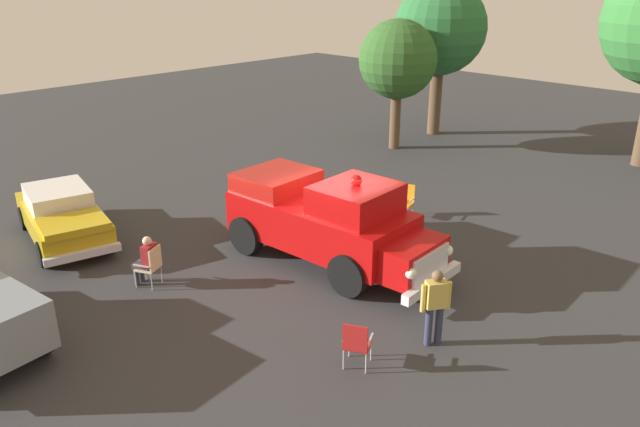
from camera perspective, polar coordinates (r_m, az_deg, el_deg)
ground_plane at (r=16.21m, az=1.27°, el=-4.46°), size 60.00×60.00×0.00m
vintage_fire_truck at (r=15.70m, az=0.64°, el=-0.56°), size 2.59×6.06×2.59m
classic_hot_rod at (r=18.60m, az=-22.70°, el=-0.16°), size 2.79×4.67×1.46m
lawn_chair_near_truck at (r=15.31m, az=-15.33°, el=-4.49°), size 0.66×0.66×1.02m
lawn_chair_by_car at (r=19.05m, az=7.94°, el=1.39°), size 0.61×0.61×1.02m
lawn_chair_spare at (r=11.91m, az=3.39°, el=-11.79°), size 0.66×0.66×1.02m
spectator_seated at (r=15.33m, az=-15.79°, el=-4.06°), size 0.57×0.64×1.29m
spectator_standing at (r=12.61m, az=10.64°, el=-8.11°), size 0.59×0.45×1.68m
oak_tree_right at (r=28.55m, az=11.05°, el=16.40°), size 4.05×4.05×6.73m
oak_tree_distant at (r=25.90m, az=7.22°, el=13.91°), size 3.19×3.19×5.31m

